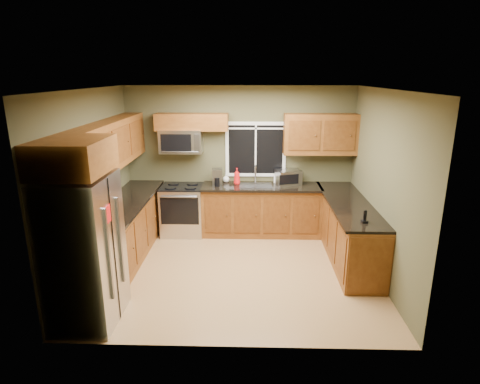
{
  "coord_description": "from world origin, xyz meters",
  "views": [
    {
      "loc": [
        0.22,
        -5.56,
        2.9
      ],
      "look_at": [
        0.05,
        0.35,
        1.15
      ],
      "focal_mm": 30.0,
      "sensor_mm": 36.0,
      "label": 1
    }
  ],
  "objects_px": {
    "range": "(183,210)",
    "kettle": "(218,178)",
    "soap_bottle_a": "(237,176)",
    "microwave": "(181,141)",
    "coffee_maker": "(217,178)",
    "paper_towel_roll": "(286,176)",
    "toaster_oven": "(288,177)",
    "cordless_phone": "(365,219)",
    "soap_bottle_c": "(226,178)",
    "refrigerator": "(84,251)",
    "soap_bottle_b": "(277,177)"
  },
  "relations": [
    {
      "from": "toaster_oven",
      "to": "cordless_phone",
      "type": "bearing_deg",
      "value": -66.0
    },
    {
      "from": "range",
      "to": "cordless_phone",
      "type": "height_order",
      "value": "cordless_phone"
    },
    {
      "from": "range",
      "to": "microwave",
      "type": "xyz_separation_m",
      "value": [
        -0.0,
        0.14,
        1.26
      ]
    },
    {
      "from": "range",
      "to": "microwave",
      "type": "bearing_deg",
      "value": 90.02
    },
    {
      "from": "coffee_maker",
      "to": "paper_towel_roll",
      "type": "relative_size",
      "value": 1.06
    },
    {
      "from": "toaster_oven",
      "to": "range",
      "type": "bearing_deg",
      "value": -176.38
    },
    {
      "from": "toaster_oven",
      "to": "paper_towel_roll",
      "type": "xyz_separation_m",
      "value": [
        -0.04,
        0.09,
        -0.01
      ]
    },
    {
      "from": "coffee_maker",
      "to": "cordless_phone",
      "type": "distance_m",
      "value": 2.86
    },
    {
      "from": "range",
      "to": "soap_bottle_a",
      "type": "distance_m",
      "value": 1.19
    },
    {
      "from": "kettle",
      "to": "cordless_phone",
      "type": "distance_m",
      "value": 2.91
    },
    {
      "from": "soap_bottle_b",
      "to": "soap_bottle_c",
      "type": "bearing_deg",
      "value": 180.0
    },
    {
      "from": "kettle",
      "to": "paper_towel_roll",
      "type": "xyz_separation_m",
      "value": [
        1.25,
        0.1,
        0.01
      ]
    },
    {
      "from": "range",
      "to": "kettle",
      "type": "height_order",
      "value": "kettle"
    },
    {
      "from": "toaster_oven",
      "to": "soap_bottle_b",
      "type": "relative_size",
      "value": 2.38
    },
    {
      "from": "microwave",
      "to": "toaster_oven",
      "type": "height_order",
      "value": "microwave"
    },
    {
      "from": "soap_bottle_b",
      "to": "range",
      "type": "bearing_deg",
      "value": -172.5
    },
    {
      "from": "kettle",
      "to": "cordless_phone",
      "type": "xyz_separation_m",
      "value": [
        2.16,
        -1.95,
        -0.06
      ]
    },
    {
      "from": "refrigerator",
      "to": "toaster_oven",
      "type": "xyz_separation_m",
      "value": [
        2.64,
        2.89,
        0.17
      ]
    },
    {
      "from": "cordless_phone",
      "to": "soap_bottle_a",
      "type": "bearing_deg",
      "value": 133.22
    },
    {
      "from": "microwave",
      "to": "cordless_phone",
      "type": "height_order",
      "value": "microwave"
    },
    {
      "from": "microwave",
      "to": "range",
      "type": "bearing_deg",
      "value": -89.98
    },
    {
      "from": "coffee_maker",
      "to": "kettle",
      "type": "height_order",
      "value": "coffee_maker"
    },
    {
      "from": "refrigerator",
      "to": "soap_bottle_c",
      "type": "relative_size",
      "value": 11.17
    },
    {
      "from": "microwave",
      "to": "coffee_maker",
      "type": "relative_size",
      "value": 2.53
    },
    {
      "from": "toaster_oven",
      "to": "cordless_phone",
      "type": "distance_m",
      "value": 2.15
    },
    {
      "from": "kettle",
      "to": "toaster_oven",
      "type": "bearing_deg",
      "value": 0.39
    },
    {
      "from": "refrigerator",
      "to": "soap_bottle_a",
      "type": "distance_m",
      "value": 3.34
    },
    {
      "from": "microwave",
      "to": "kettle",
      "type": "xyz_separation_m",
      "value": [
        0.67,
        -0.02,
        -0.67
      ]
    },
    {
      "from": "toaster_oven",
      "to": "soap_bottle_c",
      "type": "xyz_separation_m",
      "value": [
        -1.15,
        0.11,
        -0.05
      ]
    },
    {
      "from": "refrigerator",
      "to": "coffee_maker",
      "type": "relative_size",
      "value": 6.0
    },
    {
      "from": "coffee_maker",
      "to": "soap_bottle_b",
      "type": "bearing_deg",
      "value": 10.44
    },
    {
      "from": "microwave",
      "to": "cordless_phone",
      "type": "relative_size",
      "value": 4.27
    },
    {
      "from": "microwave",
      "to": "soap_bottle_c",
      "type": "bearing_deg",
      "value": 6.72
    },
    {
      "from": "range",
      "to": "coffee_maker",
      "type": "xyz_separation_m",
      "value": [
        0.65,
        0.03,
        0.61
      ]
    },
    {
      "from": "refrigerator",
      "to": "toaster_oven",
      "type": "height_order",
      "value": "refrigerator"
    },
    {
      "from": "microwave",
      "to": "soap_bottle_c",
      "type": "height_order",
      "value": "microwave"
    },
    {
      "from": "refrigerator",
      "to": "paper_towel_roll",
      "type": "bearing_deg",
      "value": 48.87
    },
    {
      "from": "kettle",
      "to": "paper_towel_roll",
      "type": "bearing_deg",
      "value": 4.39
    },
    {
      "from": "soap_bottle_c",
      "to": "range",
      "type": "bearing_deg",
      "value": -163.93
    },
    {
      "from": "toaster_oven",
      "to": "paper_towel_roll",
      "type": "bearing_deg",
      "value": 114.92
    },
    {
      "from": "soap_bottle_a",
      "to": "microwave",
      "type": "bearing_deg",
      "value": 177.77
    },
    {
      "from": "range",
      "to": "soap_bottle_a",
      "type": "relative_size",
      "value": 3.13
    },
    {
      "from": "soap_bottle_b",
      "to": "paper_towel_roll",
      "type": "bearing_deg",
      "value": -6.99
    },
    {
      "from": "toaster_oven",
      "to": "soap_bottle_c",
      "type": "bearing_deg",
      "value": 174.7
    },
    {
      "from": "refrigerator",
      "to": "microwave",
      "type": "bearing_deg",
      "value": 76.66
    },
    {
      "from": "microwave",
      "to": "soap_bottle_b",
      "type": "bearing_deg",
      "value": 3.08
    },
    {
      "from": "cordless_phone",
      "to": "soap_bottle_c",
      "type": "bearing_deg",
      "value": 134.42
    },
    {
      "from": "soap_bottle_a",
      "to": "toaster_oven",
      "type": "bearing_deg",
      "value": 1.61
    },
    {
      "from": "paper_towel_roll",
      "to": "soap_bottle_b",
      "type": "height_order",
      "value": "paper_towel_roll"
    },
    {
      "from": "refrigerator",
      "to": "soap_bottle_c",
      "type": "distance_m",
      "value": 3.35
    }
  ]
}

